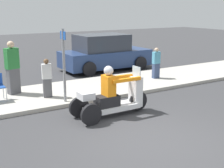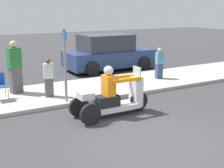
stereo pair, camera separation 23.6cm
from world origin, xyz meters
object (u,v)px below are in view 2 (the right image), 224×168
at_px(street_sign, 65,62).
at_px(spectator_end_of_line, 159,64).
at_px(spectator_by_tree, 15,68).
at_px(spectator_far_back, 49,78).
at_px(motorcycle_trike, 112,98).
at_px(parked_car_lot_left, 108,53).

bearing_deg(street_sign, spectator_end_of_line, 13.84).
height_order(spectator_by_tree, spectator_far_back, spectator_by_tree).
bearing_deg(spectator_end_of_line, spectator_far_back, -175.95).
distance_m(spectator_end_of_line, spectator_far_back, 4.69).
height_order(spectator_far_back, street_sign, street_sign).
bearing_deg(spectator_far_back, spectator_by_tree, 130.44).
distance_m(spectator_end_of_line, spectator_by_tree, 5.54).
height_order(spectator_end_of_line, spectator_far_back, spectator_far_back).
bearing_deg(motorcycle_trike, spectator_by_tree, 119.57).
height_order(motorcycle_trike, spectator_end_of_line, motorcycle_trike).
relative_size(spectator_end_of_line, spectator_by_tree, 0.71).
xyz_separation_m(motorcycle_trike, spectator_by_tree, (-1.84, 3.25, 0.46)).
height_order(motorcycle_trike, spectator_by_tree, spectator_by_tree).
relative_size(spectator_far_back, street_sign, 0.56).
relative_size(spectator_far_back, parked_car_lot_left, 0.29).
relative_size(motorcycle_trike, spectator_by_tree, 1.31).
relative_size(spectator_end_of_line, spectator_far_back, 1.00).
height_order(spectator_end_of_line, street_sign, street_sign).
bearing_deg(parked_car_lot_left, motorcycle_trike, -118.04).
xyz_separation_m(spectator_far_back, parked_car_lot_left, (4.09, 3.46, 0.07)).
bearing_deg(motorcycle_trike, street_sign, 115.77).
distance_m(motorcycle_trike, street_sign, 1.90).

